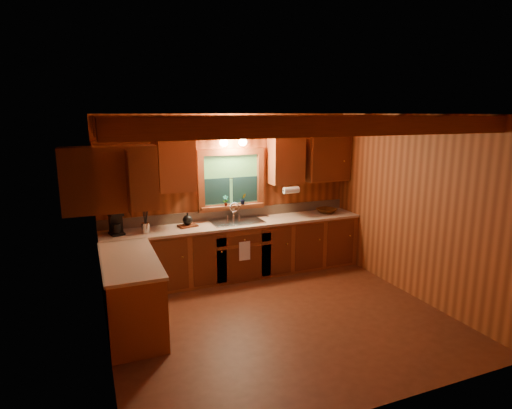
{
  "coord_description": "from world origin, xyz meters",
  "views": [
    {
      "loc": [
        -2.21,
        -4.62,
        2.62
      ],
      "look_at": [
        0.0,
        0.8,
        1.35
      ],
      "focal_mm": 29.92,
      "sensor_mm": 36.0,
      "label": 1
    }
  ],
  "objects": [
    {
      "name": "teakettle",
      "position": [
        -0.79,
        1.64,
        1.0
      ],
      "size": [
        0.15,
        0.15,
        0.19
      ],
      "rotation": [
        0.0,
        0.0,
        -0.17
      ],
      "color": "black",
      "rests_on": "cutting_board"
    },
    {
      "name": "window",
      "position": [
        0.0,
        1.87,
        1.53
      ],
      "size": [
        1.12,
        0.08,
        1.0
      ],
      "color": "brown",
      "rests_on": "room"
    },
    {
      "name": "base_cabinets",
      "position": [
        -0.49,
        1.28,
        0.43
      ],
      "size": [
        4.2,
        2.22,
        0.86
      ],
      "color": "brown",
      "rests_on": "ground"
    },
    {
      "name": "room",
      "position": [
        0.0,
        0.0,
        1.3
      ],
      "size": [
        4.2,
        4.2,
        4.2
      ],
      "color": "#542614",
      "rests_on": "ground"
    },
    {
      "name": "dish_towel",
      "position": [
        0.0,
        1.26,
        0.52
      ],
      "size": [
        0.18,
        0.01,
        0.3
      ],
      "primitive_type": "cube",
      "color": "white",
      "rests_on": "base_cabinets"
    },
    {
      "name": "window_sill",
      "position": [
        0.0,
        1.82,
        1.12
      ],
      "size": [
        1.06,
        0.14,
        0.04
      ],
      "primitive_type": "cube",
      "color": "brown",
      "rests_on": "room"
    },
    {
      "name": "wall_sconce",
      "position": [
        0.0,
        1.75,
        2.16
      ],
      "size": [
        0.45,
        0.21,
        0.17
      ],
      "color": "black",
      "rests_on": "room"
    },
    {
      "name": "coffee_maker",
      "position": [
        -1.84,
        1.62,
        1.06
      ],
      "size": [
        0.18,
        0.23,
        0.32
      ],
      "rotation": [
        0.0,
        0.0,
        0.24
      ],
      "color": "black",
      "rests_on": "countertop"
    },
    {
      "name": "upper_cabinets",
      "position": [
        -0.56,
        1.42,
        1.84
      ],
      "size": [
        4.19,
        1.77,
        0.78
      ],
      "color": "brown",
      "rests_on": "room"
    },
    {
      "name": "ceiling_beams",
      "position": [
        0.0,
        0.0,
        2.49
      ],
      "size": [
        4.2,
        2.54,
        0.18
      ],
      "color": "brown",
      "rests_on": "room"
    },
    {
      "name": "paper_towel_roll",
      "position": [
        0.92,
        1.53,
        1.37
      ],
      "size": [
        0.27,
        0.11,
        0.11
      ],
      "primitive_type": "cylinder",
      "rotation": [
        0.0,
        1.57,
        0.0
      ],
      "color": "white",
      "rests_on": "upper_cabinets"
    },
    {
      "name": "sink",
      "position": [
        0.0,
        1.6,
        0.86
      ],
      "size": [
        0.82,
        0.48,
        0.43
      ],
      "color": "silver",
      "rests_on": "countertop"
    },
    {
      "name": "cutting_board",
      "position": [
        -0.79,
        1.64,
        0.91
      ],
      "size": [
        0.31,
        0.25,
        0.02
      ],
      "primitive_type": "cube",
      "rotation": [
        0.0,
        0.0,
        0.22
      ],
      "color": "#592613",
      "rests_on": "countertop"
    },
    {
      "name": "wicker_basket",
      "position": [
        1.66,
        1.61,
        0.94
      ],
      "size": [
        0.42,
        0.42,
        0.08
      ],
      "primitive_type": "imported",
      "rotation": [
        0.0,
        0.0,
        0.32
      ],
      "color": "#48230C",
      "rests_on": "countertop"
    },
    {
      "name": "backsplash",
      "position": [
        0.0,
        1.89,
        0.98
      ],
      "size": [
        4.2,
        0.02,
        0.16
      ],
      "primitive_type": "cube",
      "color": "tan",
      "rests_on": "room"
    },
    {
      "name": "countertop",
      "position": [
        -0.48,
        1.29,
        0.88
      ],
      "size": [
        4.2,
        2.24,
        0.04
      ],
      "color": "tan",
      "rests_on": "base_cabinets"
    },
    {
      "name": "potted_plant_right",
      "position": [
        0.17,
        1.78,
        1.23
      ],
      "size": [
        0.11,
        0.09,
        0.18
      ],
      "primitive_type": "imported",
      "rotation": [
        0.0,
        0.0,
        0.11
      ],
      "color": "#592613",
      "rests_on": "window_sill"
    },
    {
      "name": "utensil_crock",
      "position": [
        -1.44,
        1.52,
        0.98
      ],
      "size": [
        0.12,
        0.12,
        0.34
      ],
      "rotation": [
        0.0,
        0.0,
        0.07
      ],
      "color": "silver",
      "rests_on": "countertop"
    },
    {
      "name": "dishwasher_panel",
      "position": [
        -1.47,
        0.68,
        0.43
      ],
      "size": [
        0.02,
        0.6,
        0.8
      ],
      "primitive_type": "cube",
      "color": "white",
      "rests_on": "base_cabinets"
    },
    {
      "name": "potted_plant_left",
      "position": [
        -0.13,
        1.78,
        1.23
      ],
      "size": [
        0.1,
        0.07,
        0.17
      ],
      "primitive_type": "imported",
      "rotation": [
        0.0,
        0.0,
        -0.14
      ],
      "color": "#592613",
      "rests_on": "window_sill"
    }
  ]
}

